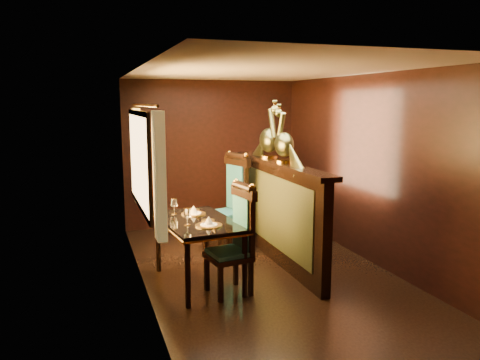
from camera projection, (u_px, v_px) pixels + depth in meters
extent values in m
plane|color=black|center=(264.00, 272.00, 5.95)|extent=(5.00, 5.00, 0.00)
cube|color=black|center=(212.00, 154.00, 8.07)|extent=(3.00, 0.04, 2.50)
cube|color=black|center=(393.00, 225.00, 3.40)|extent=(3.00, 0.04, 2.50)
cube|color=black|center=(142.00, 181.00, 5.26)|extent=(0.04, 5.00, 2.50)
cube|color=black|center=(370.00, 169.00, 6.21)|extent=(0.04, 5.00, 2.50)
cube|color=beige|center=(266.00, 71.00, 5.53)|extent=(3.00, 5.00, 0.04)
cube|color=#FFC672|center=(138.00, 161.00, 5.51)|extent=(0.01, 1.70, 1.05)
cube|color=gold|center=(160.00, 177.00, 4.65)|extent=(0.10, 0.22, 1.30)
cube|color=gold|center=(137.00, 156.00, 6.46)|extent=(0.10, 0.22, 1.30)
cylinder|color=gold|center=(143.00, 105.00, 5.43)|extent=(0.03, 2.20, 0.03)
cube|color=black|center=(279.00, 215.00, 6.22)|extent=(0.12, 2.60, 1.30)
cube|color=#323217|center=(275.00, 211.00, 6.19)|extent=(0.02, 2.20, 0.95)
cube|color=black|center=(280.00, 164.00, 6.11)|extent=(0.26, 2.70, 0.06)
cube|color=black|center=(198.00, 222.00, 5.45)|extent=(0.91, 1.37, 0.04)
cube|color=gold|center=(198.00, 224.00, 5.45)|extent=(0.93, 1.39, 0.02)
cylinder|color=black|center=(188.00, 275.00, 4.85)|extent=(0.06, 0.06, 0.72)
cylinder|color=black|center=(245.00, 266.00, 5.12)|extent=(0.06, 0.06, 0.72)
cylinder|color=black|center=(158.00, 244.00, 5.90)|extent=(0.06, 0.06, 0.72)
cylinder|color=black|center=(207.00, 238.00, 6.17)|extent=(0.06, 0.06, 0.72)
cylinder|color=gold|center=(209.00, 225.00, 5.19)|extent=(0.30, 0.30, 0.01)
cone|color=silver|center=(209.00, 221.00, 5.18)|extent=(0.11, 0.11, 0.10)
cylinder|color=gold|center=(194.00, 214.00, 5.73)|extent=(0.30, 0.30, 0.01)
cone|color=silver|center=(194.00, 209.00, 5.72)|extent=(0.11, 0.11, 0.10)
cylinder|color=silver|center=(175.00, 221.00, 5.30)|extent=(0.03, 0.03, 0.06)
cylinder|color=silver|center=(172.00, 220.00, 5.33)|extent=(0.03, 0.03, 0.06)
cube|color=black|center=(228.00, 257.00, 5.22)|extent=(0.51, 0.51, 0.06)
cube|color=#165063|center=(228.00, 252.00, 5.21)|extent=(0.46, 0.46, 0.05)
cube|color=#165063|center=(244.00, 222.00, 5.24)|extent=(0.09, 0.35, 0.57)
cube|color=black|center=(220.00, 285.00, 5.01)|extent=(0.05, 0.05, 0.40)
cube|color=black|center=(251.00, 279.00, 5.18)|extent=(0.05, 0.05, 0.40)
cube|color=black|center=(207.00, 274.00, 5.33)|extent=(0.05, 0.05, 0.40)
cube|color=black|center=(236.00, 268.00, 5.50)|extent=(0.05, 0.05, 0.40)
sphere|color=gold|center=(252.00, 187.00, 5.01)|extent=(0.07, 0.07, 0.07)
sphere|color=gold|center=(236.00, 182.00, 5.33)|extent=(0.07, 0.07, 0.07)
cube|color=black|center=(225.00, 217.00, 6.78)|extent=(0.63, 0.63, 0.07)
cube|color=#165063|center=(225.00, 214.00, 6.77)|extent=(0.56, 0.56, 0.05)
cube|color=#165063|center=(237.00, 187.00, 6.83)|extent=(0.15, 0.39, 0.65)
cube|color=black|center=(221.00, 240.00, 6.53)|extent=(0.05, 0.05, 0.45)
cube|color=black|center=(245.00, 235.00, 6.77)|extent=(0.05, 0.05, 0.45)
cube|color=black|center=(205.00, 233.00, 6.87)|extent=(0.05, 0.05, 0.45)
cube|color=black|center=(229.00, 229.00, 7.11)|extent=(0.05, 0.05, 0.45)
sphere|color=gold|center=(246.00, 155.00, 6.58)|extent=(0.08, 0.08, 0.08)
sphere|color=gold|center=(229.00, 153.00, 6.92)|extent=(0.08, 0.08, 0.08)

